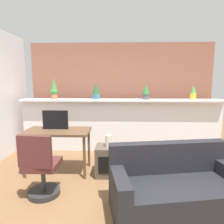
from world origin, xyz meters
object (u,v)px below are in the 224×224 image
vase_on_shelf (108,141)px  desk (58,135)px  side_cube_shelf (108,161)px  office_chair (41,170)px  potted_plant_0 (54,89)px  potted_plant_3 (193,93)px  potted_plant_1 (96,91)px  potted_plant_2 (146,91)px  couch (175,189)px  tv_monitor (55,120)px

vase_on_shelf → desk: bearing=174.7°
side_cube_shelf → office_chair: bearing=-140.8°
potted_plant_0 → desk: 1.40m
potted_plant_0 → potted_plant_3: bearing=0.4°
potted_plant_1 → office_chair: 2.21m
potted_plant_2 → office_chair: (-1.64, -1.89, -0.97)m
potted_plant_0 → vase_on_shelf: (1.27, -1.21, -0.81)m
desk → couch: (1.75, -1.04, -0.38)m
tv_monitor → side_cube_shelf: (0.92, -0.17, -0.67)m
potted_plant_1 → vase_on_shelf: potted_plant_1 is taller
office_chair → side_cube_shelf: (0.87, 0.71, -0.14)m
potted_plant_1 → office_chair: bearing=-105.9°
potted_plant_0 → desk: potted_plant_0 is taller
potted_plant_3 → couch: size_ratio=0.18×
desk → side_cube_shelf: 0.97m
potted_plant_0 → office_chair: 2.21m
potted_plant_2 → potted_plant_3: size_ratio=1.11×
potted_plant_3 → potted_plant_2: bearing=-177.5°
potted_plant_3 → couch: 2.59m
potted_plant_3 → desk: 2.99m
potted_plant_2 → desk: potted_plant_2 is taller
office_chair → desk: bearing=90.1°
potted_plant_3 → desk: (-2.68, -1.15, -0.67)m
potted_plant_0 → vase_on_shelf: potted_plant_0 is taller
potted_plant_3 → side_cube_shelf: size_ratio=0.61×
couch → vase_on_shelf: bearing=132.2°
office_chair → vase_on_shelf: size_ratio=4.66×
potted_plant_2 → tv_monitor: 2.03m
desk → tv_monitor: size_ratio=2.50×
potted_plant_3 → side_cube_shelf: bearing=-145.7°
tv_monitor → vase_on_shelf: 1.00m
potted_plant_1 → potted_plant_3: size_ratio=1.22×
tv_monitor → side_cube_shelf: bearing=-10.3°
potted_plant_0 → potted_plant_3: potted_plant_0 is taller
potted_plant_1 → side_cube_shelf: 1.67m
side_cube_shelf → potted_plant_1: bearing=104.9°
potted_plant_1 → side_cube_shelf: potted_plant_1 is taller
vase_on_shelf → potted_plant_2: bearing=57.3°
potted_plant_1 → tv_monitor: 1.28m
potted_plant_2 → office_chair: potted_plant_2 is taller
potted_plant_0 → side_cube_shelf: (1.26, -1.21, -1.16)m
tv_monitor → potted_plant_3: bearing=21.3°
office_chair → tv_monitor: bearing=93.5°
potted_plant_0 → potted_plant_1: bearing=-0.5°
potted_plant_3 → office_chair: potted_plant_3 is taller
office_chair → couch: 1.77m
potted_plant_3 → desk: size_ratio=0.28×
potted_plant_3 → desk: bearing=-156.8°
office_chair → vase_on_shelf: bearing=39.0°
tv_monitor → couch: (1.80, -1.12, -0.63)m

